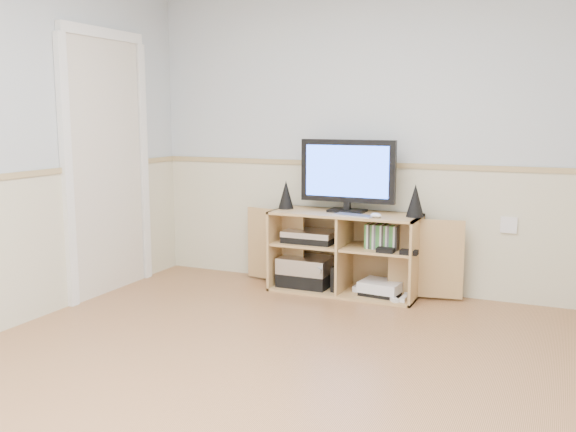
% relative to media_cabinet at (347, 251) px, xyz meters
% --- Properties ---
extents(room, '(4.04, 4.54, 2.54)m').
position_rel_media_cabinet_xyz_m(room, '(0.16, -1.93, 0.88)').
color(room, '#B77C51').
rests_on(room, ground).
extents(media_cabinet, '(1.84, 0.44, 0.65)m').
position_rel_media_cabinet_xyz_m(media_cabinet, '(0.00, 0.00, 0.00)').
color(media_cabinet, tan).
rests_on(media_cabinet, floor).
extents(monitor, '(0.77, 0.18, 0.58)m').
position_rel_media_cabinet_xyz_m(monitor, '(-0.00, -0.01, 0.63)').
color(monitor, black).
rests_on(monitor, media_cabinet).
extents(speaker_left, '(0.13, 0.13, 0.23)m').
position_rel_media_cabinet_xyz_m(speaker_left, '(-0.52, -0.03, 0.44)').
color(speaker_left, black).
rests_on(speaker_left, media_cabinet).
extents(speaker_right, '(0.14, 0.14, 0.25)m').
position_rel_media_cabinet_xyz_m(speaker_right, '(0.55, -0.03, 0.44)').
color(speaker_right, black).
rests_on(speaker_right, media_cabinet).
extents(keyboard, '(0.33, 0.18, 0.01)m').
position_rel_media_cabinet_xyz_m(keyboard, '(0.12, -0.19, 0.32)').
color(keyboard, silver).
rests_on(keyboard, media_cabinet).
extents(mouse, '(0.11, 0.10, 0.04)m').
position_rel_media_cabinet_xyz_m(mouse, '(0.29, -0.19, 0.34)').
color(mouse, white).
rests_on(mouse, media_cabinet).
extents(av_components, '(0.51, 0.31, 0.47)m').
position_rel_media_cabinet_xyz_m(av_components, '(-0.32, -0.05, -0.11)').
color(av_components, black).
rests_on(av_components, media_cabinet).
extents(game_consoles, '(0.46, 0.30, 0.11)m').
position_rel_media_cabinet_xyz_m(game_consoles, '(0.30, -0.07, -0.26)').
color(game_consoles, white).
rests_on(game_consoles, media_cabinet).
extents(game_cases, '(0.26, 0.14, 0.19)m').
position_rel_media_cabinet_xyz_m(game_cases, '(0.31, -0.07, 0.15)').
color(game_cases, '#3F8C3F').
rests_on(game_cases, media_cabinet).
extents(wall_outlet, '(0.12, 0.03, 0.12)m').
position_rel_media_cabinet_xyz_m(wall_outlet, '(1.22, 0.18, 0.27)').
color(wall_outlet, white).
rests_on(wall_outlet, wall_back).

